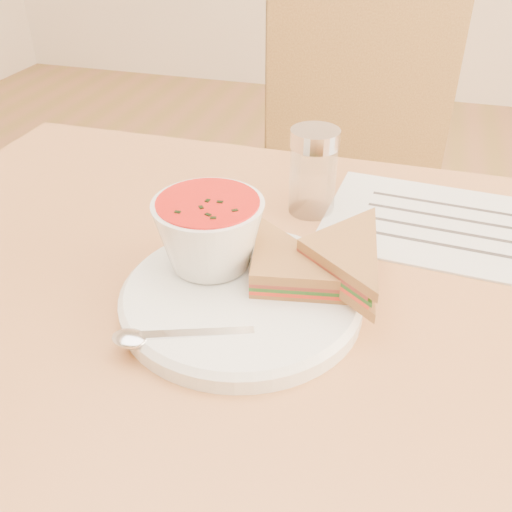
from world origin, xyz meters
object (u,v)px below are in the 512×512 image
(dining_table, at_px, (256,484))
(chair_far, at_px, (370,235))
(soup_bowl, at_px, (210,236))
(condiment_shaker, at_px, (313,172))
(plate, at_px, (241,298))

(dining_table, relative_size, chair_far, 1.06)
(soup_bowl, bearing_deg, condiment_shaker, 68.30)
(chair_far, height_order, plate, chair_far)
(chair_far, xyz_separation_m, soup_bowl, (-0.13, -0.60, 0.33))
(chair_far, relative_size, plate, 3.78)
(chair_far, xyz_separation_m, plate, (-0.09, -0.63, 0.29))
(soup_bowl, height_order, condiment_shaker, condiment_shaker)
(chair_far, bearing_deg, soup_bowl, 56.02)
(plate, bearing_deg, chair_far, 82.21)
(chair_far, relative_size, soup_bowl, 8.11)
(plate, xyz_separation_m, soup_bowl, (-0.04, 0.03, 0.05))
(dining_table, distance_m, condiment_shaker, 0.46)
(dining_table, relative_size, plate, 4.00)
(dining_table, distance_m, soup_bowl, 0.43)
(dining_table, bearing_deg, plate, -92.85)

